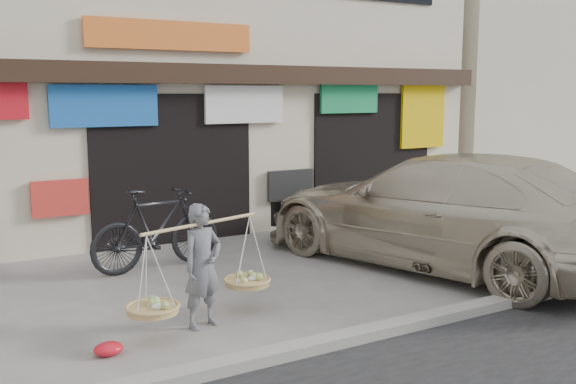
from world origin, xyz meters
TOP-DOWN VIEW (x-y plane):
  - ground at (0.00, 0.00)m, footprint 70.00×70.00m
  - kerb at (0.00, -2.00)m, footprint 70.00×0.25m
  - shophouse_block at (-0.00, 6.42)m, footprint 14.00×6.32m
  - neighbor_east at (13.50, 7.00)m, footprint 12.00×7.00m
  - street_vendor at (-1.21, -0.73)m, footprint 1.91×0.96m
  - bike_1 at (-0.86, 1.93)m, footprint 2.18×0.83m
  - suv at (3.09, -0.10)m, footprint 4.08×6.63m
  - red_bag at (-2.40, -1.02)m, footprint 0.31×0.25m

SIDE VIEW (x-z plane):
  - ground at x=0.00m, z-range 0.00..0.00m
  - kerb at x=0.00m, z-range 0.00..0.12m
  - red_bag at x=-2.40m, z-range 0.00..0.14m
  - bike_1 at x=-0.86m, z-range 0.00..1.28m
  - street_vendor at x=-1.21m, z-range -0.07..1.40m
  - suv at x=3.09m, z-range 0.00..1.79m
  - neighbor_east at x=13.50m, z-range 0.00..6.40m
  - shophouse_block at x=0.00m, z-range -0.05..6.95m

